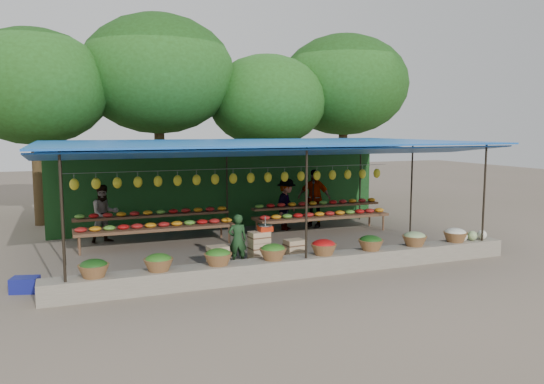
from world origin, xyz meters
name	(u,v)px	position (x,y,z in m)	size (l,w,h in m)	color
ground	(259,248)	(0.00, 0.00, 0.00)	(60.00, 60.00, 0.00)	#6B604F
stone_curb	(303,266)	(0.00, -2.75, 0.20)	(10.60, 0.55, 0.40)	#695F54
stall_canopy	(258,147)	(0.00, 0.07, 2.68)	(10.80, 6.60, 2.82)	black
produce_baskets	(299,250)	(-0.10, -2.75, 0.56)	(8.98, 0.58, 0.34)	brown
netting_backdrop	(225,189)	(0.00, 3.15, 1.25)	(10.60, 0.06, 2.50)	#1A4A1F
tree_row	(214,86)	(0.50, 6.09, 4.70)	(16.51, 5.50, 7.12)	#342513
fruit_table_left	(155,223)	(-2.49, 1.35, 0.61)	(4.21, 0.95, 0.93)	#523520
fruit_table_right	(321,213)	(2.51, 1.35, 0.61)	(4.21, 0.95, 0.93)	#523520
crate_counter	(258,251)	(-0.59, -1.54, 0.31)	(2.38, 0.38, 0.77)	tan
weighing_scale	(265,228)	(-0.41, -1.54, 0.85)	(0.33, 0.33, 0.35)	red
vendor_seated	(238,240)	(-1.07, -1.48, 0.60)	(0.44, 0.29, 1.20)	#1B3C1C
customer_left	(104,214)	(-3.74, 2.26, 0.81)	(0.78, 0.61, 1.61)	slate
customer_mid	(286,204)	(1.68, 2.10, 0.81)	(1.04, 0.60, 1.61)	slate
customer_right	(314,198)	(2.71, 2.25, 0.93)	(1.09, 0.45, 1.85)	slate
blue_crate_front	(143,282)	(-3.37, -2.52, 0.13)	(0.45, 0.32, 0.27)	navy
blue_crate_back	(25,285)	(-5.54, -1.89, 0.15)	(0.49, 0.36, 0.30)	navy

